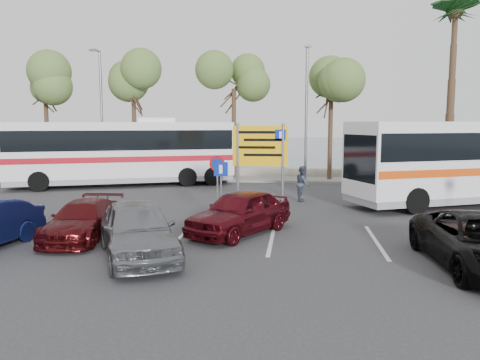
# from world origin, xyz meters

# --- Properties ---
(ground) EXTENTS (120.00, 120.00, 0.00)m
(ground) POSITION_xyz_m (0.00, 0.00, 0.00)
(ground) COLOR #2E2E30
(ground) RESTS_ON ground
(kerb_strip) EXTENTS (44.00, 2.40, 0.15)m
(kerb_strip) POSITION_xyz_m (0.00, 14.00, 0.07)
(kerb_strip) COLOR gray
(kerb_strip) RESTS_ON ground
(seawall) EXTENTS (48.00, 0.80, 0.60)m
(seawall) POSITION_xyz_m (0.00, 16.00, 0.30)
(seawall) COLOR #A79C85
(seawall) RESTS_ON ground
(sea) EXTENTS (140.00, 140.00, 0.00)m
(sea) POSITION_xyz_m (0.00, 60.00, 0.01)
(sea) COLOR #384B5A
(sea) RESTS_ON ground
(tree_far_left) EXTENTS (3.20, 3.20, 7.60)m
(tree_far_left) POSITION_xyz_m (-14.00, 14.00, 6.33)
(tree_far_left) COLOR #382619
(tree_far_left) RESTS_ON kerb_strip
(tree_left) EXTENTS (3.20, 3.20, 7.20)m
(tree_left) POSITION_xyz_m (-8.00, 14.00, 6.00)
(tree_left) COLOR #382619
(tree_left) RESTS_ON kerb_strip
(tree_mid) EXTENTS (3.20, 3.20, 8.00)m
(tree_mid) POSITION_xyz_m (-1.50, 14.00, 6.65)
(tree_mid) COLOR #382619
(tree_mid) RESTS_ON kerb_strip
(tree_right) EXTENTS (3.20, 3.20, 7.40)m
(tree_right) POSITION_xyz_m (4.50, 14.00, 6.17)
(tree_right) COLOR #382619
(tree_right) RESTS_ON kerb_strip
(palm_tree) EXTENTS (4.80, 4.80, 11.20)m
(palm_tree) POSITION_xyz_m (11.50, 14.00, 9.87)
(palm_tree) COLOR #382619
(palm_tree) RESTS_ON kerb_strip
(street_lamp_left) EXTENTS (0.45, 1.15, 8.01)m
(street_lamp_left) POSITION_xyz_m (-10.00, 13.52, 4.60)
(street_lamp_left) COLOR slate
(street_lamp_left) RESTS_ON kerb_strip
(street_lamp_right) EXTENTS (0.45, 1.15, 8.01)m
(street_lamp_right) POSITION_xyz_m (3.00, 13.52, 4.60)
(street_lamp_right) COLOR slate
(street_lamp_right) RESTS_ON kerb_strip
(direction_sign) EXTENTS (2.20, 0.12, 3.60)m
(direction_sign) POSITION_xyz_m (1.00, 3.20, 2.43)
(direction_sign) COLOR slate
(direction_sign) RESTS_ON ground
(sign_no_stop) EXTENTS (0.60, 0.08, 2.35)m
(sign_no_stop) POSITION_xyz_m (-0.60, 2.38, 1.58)
(sign_no_stop) COLOR slate
(sign_no_stop) RESTS_ON ground
(sign_parking) EXTENTS (0.50, 0.07, 2.25)m
(sign_parking) POSITION_xyz_m (-0.20, 0.79, 1.47)
(sign_parking) COLOR slate
(sign_parking) RESTS_ON ground
(lane_markings) EXTENTS (12.02, 4.20, 0.01)m
(lane_markings) POSITION_xyz_m (-1.14, -1.00, 0.00)
(lane_markings) COLOR silver
(lane_markings) RESTS_ON ground
(coach_bus_left) EXTENTS (12.63, 7.19, 3.91)m
(coach_bus_left) POSITION_xyz_m (-7.48, 10.50, 1.81)
(coach_bus_left) COLOR white
(coach_bus_left) RESTS_ON ground
(car_silver_a) EXTENTS (3.64, 4.84, 1.54)m
(car_silver_a) POSITION_xyz_m (-1.77, -3.50, 0.77)
(car_silver_a) COLOR slate
(car_silver_a) RESTS_ON ground
(car_maroon) EXTENTS (1.95, 4.18, 1.18)m
(car_maroon) POSITION_xyz_m (-4.17, -1.69, 0.59)
(car_maroon) COLOR #460B0E
(car_maroon) RESTS_ON ground
(car_red) EXTENTS (3.56, 4.53, 1.44)m
(car_red) POSITION_xyz_m (0.63, -0.46, 0.72)
(car_red) COLOR #4E0B12
(car_red) RESTS_ON ground
(pedestrian_far) EXTENTS (0.62, 0.80, 1.64)m
(pedestrian_far) POSITION_xyz_m (2.75, 6.38, 0.82)
(pedestrian_far) COLOR #384154
(pedestrian_far) RESTS_ON ground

